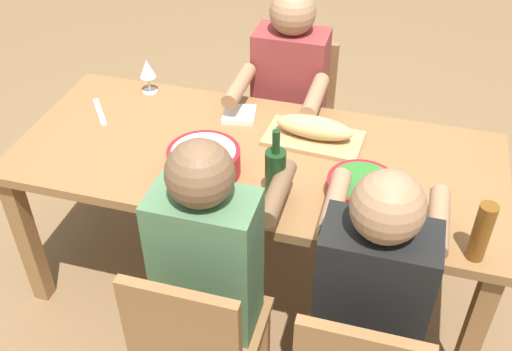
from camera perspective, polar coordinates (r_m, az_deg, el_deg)
The scene contains 16 objects.
ground_plane at distance 2.90m, azimuth 0.00°, elevation -9.79°, with size 8.00×8.00×0.00m, color brown.
dining_table at distance 2.45m, azimuth 0.00°, elevation 0.50°, with size 1.96×0.84×0.74m.
chair_near_center at distance 2.08m, azimuth -5.76°, elevation -15.56°, with size 0.40×0.40×0.85m.
diner_near_center at distance 2.03m, azimuth -4.33°, elevation -7.96°, with size 0.41×0.53×1.20m.
chair_far_center at distance 3.14m, azimuth 3.70°, elevation 6.02°, with size 0.40×0.40×0.85m.
diner_far_center at distance 2.87m, azimuth 3.05°, elevation 7.75°, with size 0.41×0.53×1.20m.
diner_near_right at distance 1.96m, azimuth 11.04°, elevation -10.94°, with size 0.41×0.53×1.20m.
serving_bowl_greens at distance 2.19m, azimuth 10.08°, elevation -1.14°, with size 0.26×0.26×0.08m.
serving_bowl_pasta at distance 2.28m, azimuth -5.01°, elevation 1.49°, with size 0.28×0.28×0.10m.
cutting_board at distance 2.48m, azimuth 5.53°, elevation 3.55°, with size 0.40×0.22×0.02m, color tan.
bread_loaf at distance 2.45m, azimuth 5.61°, elevation 4.60°, with size 0.32×0.11×0.09m, color tan.
wine_bottle at distance 2.12m, azimuth 1.86°, elevation 0.23°, with size 0.08×0.08×0.29m.
beer_bottle at distance 2.02m, azimuth 20.81°, elevation -5.10°, with size 0.06×0.06×0.22m, color brown.
wine_glass at distance 2.80m, azimuth -10.37°, elevation 9.93°, with size 0.08×0.08×0.17m.
carving_knife at distance 2.74m, azimuth -14.75°, elevation 5.91°, with size 0.23×0.02×0.01m, color silver.
napkin_stack at distance 2.62m, azimuth -1.64°, elevation 5.86°, with size 0.14×0.14×0.02m, color white.
Camera 1 is at (0.52, -1.86, 2.16)m, focal length 41.74 mm.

